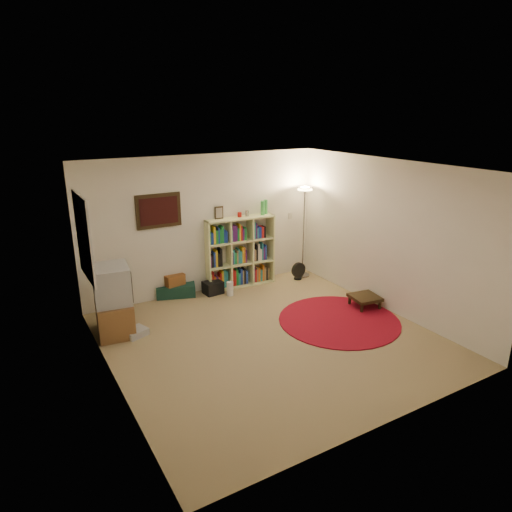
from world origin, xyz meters
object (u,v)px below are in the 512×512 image
Objects in this scene: floor_lamp at (305,202)px; tv_stand at (113,301)px; suitcase at (176,289)px; side_table at (365,298)px; bookshelf at (238,253)px; floor_fan at (298,271)px.

tv_stand is (-3.89, -0.60, -1.00)m from floor_lamp.
side_table is (2.59, -2.15, 0.06)m from suitcase.
bookshelf is 0.88× the size of floor_lamp.
floor_lamp is 2.30× the size of suitcase.
tv_stand is 2.07× the size of side_table.
bookshelf is 1.30m from floor_fan.
suitcase is (-2.39, 0.48, -0.06)m from floor_fan.
suitcase reaches higher than side_table.
bookshelf is 3.12× the size of side_table.
tv_stand reaches higher than suitcase.
floor_fan is (1.16, -0.35, -0.47)m from bookshelf.
floor_lamp is 3.55× the size of side_table.
floor_lamp is 5.26× the size of floor_fan.
side_table is (3.90, -1.21, -0.34)m from tv_stand.
bookshelf is at bearing 123.92° from side_table.
floor_lamp is 2.96m from suitcase.
tv_stand is at bearing -125.12° from suitcase.
tv_stand is 1.34× the size of suitcase.
tv_stand is 1.66m from suitcase.
bookshelf is at bearing 25.61° from tv_stand.
floor_lamp is 2.25m from side_table.
bookshelf is 1.62m from floor_lamp.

